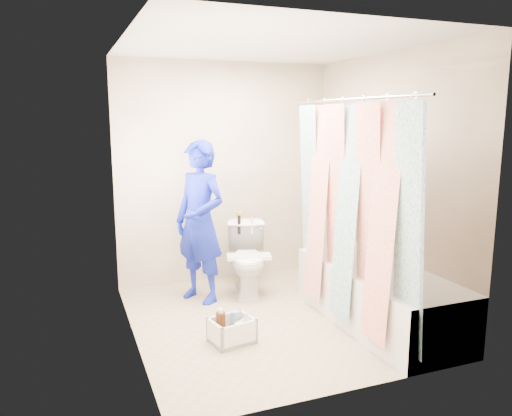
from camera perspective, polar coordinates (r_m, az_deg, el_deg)
name	(u,v)px	position (r m, az deg, el deg)	size (l,w,h in m)	color
floor	(270,319)	(4.64, 1.64, -12.59)	(2.60, 2.60, 0.00)	tan
ceiling	(272,44)	(4.31, 1.82, 18.22)	(2.40, 2.60, 0.02)	silver
wall_back	(225,173)	(5.53, -3.53, 4.01)	(2.40, 0.02, 2.40)	beige
wall_front	(352,216)	(3.18, 10.88, -0.91)	(2.40, 0.02, 2.40)	beige
wall_left	(129,196)	(4.01, -14.28, 1.29)	(0.02, 2.60, 2.40)	beige
wall_right	(387,182)	(4.91, 14.77, 2.88)	(0.02, 2.60, 2.40)	beige
bathtub	(378,295)	(4.59, 13.77, -9.60)	(0.70, 1.75, 0.50)	silver
curtain_rod	(352,99)	(4.14, 10.95, 12.12)	(0.02, 0.02, 1.90)	silver
shower_curtain	(348,214)	(4.21, 10.51, -0.63)	(0.06, 1.75, 1.80)	white
toilet	(248,259)	(5.18, -0.92, -5.89)	(0.40, 0.71, 0.72)	white
tank_lid	(249,257)	(5.05, -0.82, -5.57)	(0.44, 0.19, 0.03)	white
tank_internals	(243,222)	(5.28, -1.55, -1.66)	(0.17, 0.08, 0.24)	black
plumber	(200,222)	(4.91, -6.42, -1.59)	(0.58, 0.38, 1.59)	#0F359F
cleaning_caddy	(233,331)	(4.19, -2.64, -13.86)	(0.38, 0.33, 0.26)	white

